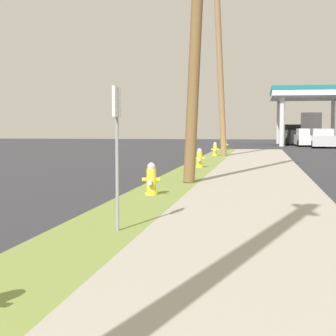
% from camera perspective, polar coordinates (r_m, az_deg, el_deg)
% --- Properties ---
extents(fire_hydrant_second, '(0.42, 0.38, 0.74)m').
position_cam_1_polar(fire_hydrant_second, '(12.48, -1.74, -1.32)').
color(fire_hydrant_second, yellow).
rests_on(fire_hydrant_second, grass_verge).
extents(fire_hydrant_third, '(0.42, 0.37, 0.74)m').
position_cam_1_polar(fire_hydrant_third, '(21.18, 3.27, 0.93)').
color(fire_hydrant_third, yellow).
rests_on(fire_hydrant_third, grass_verge).
extents(fire_hydrant_fourth, '(0.42, 0.37, 0.74)m').
position_cam_1_polar(fire_hydrant_fourth, '(30.17, 4.89, 1.89)').
color(fire_hydrant_fourth, yellow).
rests_on(fire_hydrant_fourth, grass_verge).
extents(fire_hydrant_fifth, '(0.42, 0.38, 0.74)m').
position_cam_1_polar(fire_hydrant_fifth, '(38.61, 5.93, 2.38)').
color(fire_hydrant_fifth, yellow).
rests_on(fire_hydrant_fifth, grass_verge).
extents(utility_pole_background, '(1.36, 0.84, 10.07)m').
position_cam_1_polar(utility_pole_background, '(30.29, 5.38, 10.98)').
color(utility_pole_background, '#937047').
rests_on(utility_pole_background, grass_verge).
extents(street_sign_post, '(0.05, 0.36, 2.12)m').
position_cam_1_polar(street_sign_post, '(8.10, -5.31, 4.12)').
color(street_sign_post, gray).
rests_on(street_sign_post, grass_verge).
extents(car_silver_by_near_pump, '(2.15, 4.59, 1.57)m').
position_cam_1_polar(car_silver_by_near_pump, '(47.30, 15.73, 2.90)').
color(car_silver_by_near_pump, '#BCBCC1').
rests_on(car_silver_by_near_pump, ground).
extents(car_white_by_far_pump, '(2.19, 4.61, 1.57)m').
position_cam_1_polar(car_white_by_far_pump, '(50.69, 14.10, 3.01)').
color(car_white_by_far_pump, white).
rests_on(car_white_by_far_pump, ground).
extents(truck_tan_at_forecourt, '(2.66, 6.55, 3.11)m').
position_cam_1_polar(truck_tan_at_forecourt, '(57.27, 14.59, 3.89)').
color(truck_tan_at_forecourt, tan).
rests_on(truck_tan_at_forecourt, ground).
extents(truck_black_on_apron, '(2.42, 5.51, 1.97)m').
position_cam_1_polar(truck_black_on_apron, '(54.82, 12.96, 3.31)').
color(truck_black_on_apron, black).
rests_on(truck_black_on_apron, ground).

